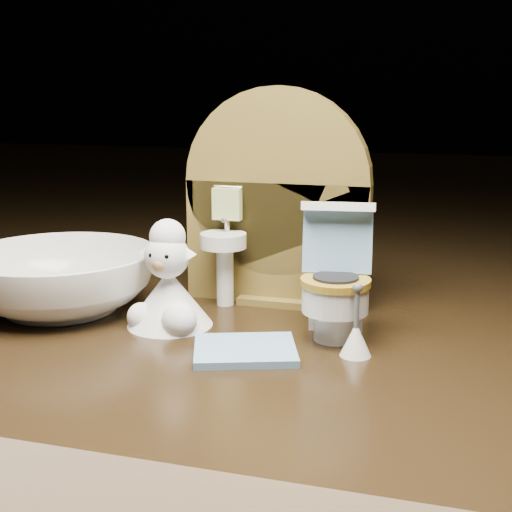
{
  "coord_description": "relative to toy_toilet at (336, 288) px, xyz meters",
  "views": [
    {
      "loc": [
        0.12,
        -0.41,
        0.15
      ],
      "look_at": [
        0.0,
        0.01,
        0.05
      ],
      "focal_mm": 50.0,
      "sensor_mm": 36.0,
      "label": 1
    }
  ],
  "objects": [
    {
      "name": "toy_toilet",
      "position": [
        0.0,
        0.0,
        0.0
      ],
      "size": [
        0.05,
        0.06,
        0.08
      ],
      "rotation": [
        0.0,
        0.0,
        0.14
      ],
      "color": "white",
      "rests_on": "ground"
    },
    {
      "name": "ceramic_bowl",
      "position": [
        -0.19,
        -0.0,
        -0.01
      ],
      "size": [
        0.14,
        0.14,
        0.04
      ],
      "primitive_type": "imported",
      "rotation": [
        0.0,
        0.0,
        -0.04
      ],
      "color": "white",
      "rests_on": "ground"
    },
    {
      "name": "backdrop_panel",
      "position": [
        -0.05,
        0.06,
        0.04
      ],
      "size": [
        0.13,
        0.05,
        0.15
      ],
      "color": "brown",
      "rests_on": "ground"
    },
    {
      "name": "toilet_brush",
      "position": [
        0.02,
        -0.03,
        -0.02
      ],
      "size": [
        0.02,
        0.02,
        0.04
      ],
      "color": "white",
      "rests_on": "ground"
    },
    {
      "name": "bath_mat",
      "position": [
        -0.04,
        -0.05,
        -0.03
      ],
      "size": [
        0.07,
        0.06,
        0.0
      ],
      "primitive_type": "cube",
      "rotation": [
        0.0,
        0.0,
        0.34
      ],
      "color": "#6E9DC3",
      "rests_on": "ground"
    },
    {
      "name": "plush_lamb",
      "position": [
        -0.11,
        -0.01,
        -0.01
      ],
      "size": [
        0.06,
        0.06,
        0.07
      ],
      "rotation": [
        0.0,
        0.0,
        -0.02
      ],
      "color": "white",
      "rests_on": "ground"
    }
  ]
}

